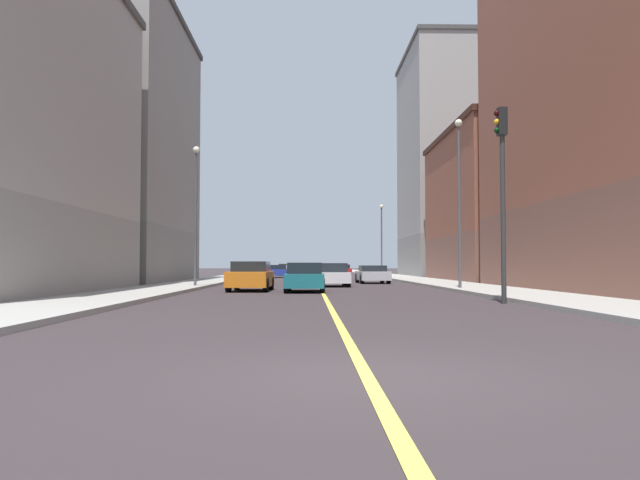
{
  "coord_description": "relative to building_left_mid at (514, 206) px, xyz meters",
  "views": [
    {
      "loc": [
        -0.66,
        -6.88,
        1.25
      ],
      "look_at": [
        0.46,
        48.98,
        3.51
      ],
      "focal_mm": 34.23,
      "sensor_mm": 36.0,
      "label": 1
    }
  ],
  "objects": [
    {
      "name": "ground_plane",
      "position": [
        -14.62,
        -37.83,
        -5.57
      ],
      "size": [
        400.0,
        400.0,
        0.0
      ],
      "primitive_type": "plane",
      "color": "#31292C",
      "rests_on": "ground"
    },
    {
      "name": "sidewalk_left",
      "position": [
        -6.84,
        11.17,
        -5.49
      ],
      "size": [
        3.54,
        168.0,
        0.15
      ],
      "primitive_type": "cube",
      "color": "#9E9B93",
      "rests_on": "ground"
    },
    {
      "name": "sidewalk_right",
      "position": [
        -22.39,
        11.17,
        -5.49
      ],
      "size": [
        3.54,
        168.0,
        0.15
      ],
      "primitive_type": "cube",
      "color": "#9E9B93",
      "rests_on": "ground"
    },
    {
      "name": "lane_center_stripe",
      "position": [
        -14.62,
        11.17,
        -5.56
      ],
      "size": [
        0.16,
        154.0,
        0.01
      ],
      "primitive_type": "cube",
      "color": "#E5D14C",
      "rests_on": "ground"
    },
    {
      "name": "building_left_mid",
      "position": [
        0.0,
        0.0,
        0.0
      ],
      "size": [
        10.45,
        15.94,
        11.12
      ],
      "color": "brown",
      "rests_on": "ground"
    },
    {
      "name": "building_left_far",
      "position": [
        0.0,
        17.22,
        6.07
      ],
      "size": [
        10.45,
        14.53,
        23.25
      ],
      "color": "gray",
      "rests_on": "ground"
    },
    {
      "name": "building_right_midblock",
      "position": [
        -29.24,
        -2.84,
        3.71
      ],
      "size": [
        10.45,
        16.61,
        18.54
      ],
      "color": "slate",
      "rests_on": "ground"
    },
    {
      "name": "traffic_light_left_near",
      "position": [
        -9.03,
        -25.35,
        -1.51
      ],
      "size": [
        0.4,
        0.32,
        6.31
      ],
      "color": "#2D2D2D",
      "rests_on": "ground"
    },
    {
      "name": "street_lamp_left_near",
      "position": [
        -8.01,
        -15.75,
        -0.59
      ],
      "size": [
        0.36,
        0.36,
        8.1
      ],
      "color": "#4C4C51",
      "rests_on": "ground"
    },
    {
      "name": "street_lamp_right_near",
      "position": [
        -21.22,
        -12.34,
        -0.96
      ],
      "size": [
        0.36,
        0.36,
        7.39
      ],
      "color": "#4C4C51",
      "rests_on": "ground"
    },
    {
      "name": "street_lamp_left_far",
      "position": [
        -8.01,
        15.03,
        -1.16
      ],
      "size": [
        0.36,
        0.36,
        7.02
      ],
      "color": "#4C4C51",
      "rests_on": "ground"
    },
    {
      "name": "car_white",
      "position": [
        -13.87,
        -9.82,
        -4.92
      ],
      "size": [
        1.95,
        3.98,
        1.33
      ],
      "color": "white",
      "rests_on": "ground"
    },
    {
      "name": "car_red",
      "position": [
        -11.32,
        24.99,
        -4.95
      ],
      "size": [
        1.97,
        4.08,
        1.26
      ],
      "color": "red",
      "rests_on": "ground"
    },
    {
      "name": "car_orange",
      "position": [
        -17.99,
        -15.59,
        -4.88
      ],
      "size": [
        2.03,
        4.28,
        1.4
      ],
      "color": "orange",
      "rests_on": "ground"
    },
    {
      "name": "car_silver",
      "position": [
        -10.94,
        -3.91,
        -4.98
      ],
      "size": [
        2.08,
        4.16,
        1.19
      ],
      "color": "silver",
      "rests_on": "ground"
    },
    {
      "name": "car_teal",
      "position": [
        -15.4,
        -16.67,
        -4.92
      ],
      "size": [
        1.85,
        4.15,
        1.34
      ],
      "color": "#196670",
      "rests_on": "ground"
    },
    {
      "name": "car_blue",
      "position": [
        -18.09,
        14.51,
        -4.96
      ],
      "size": [
        1.89,
        4.47,
        1.22
      ],
      "color": "#23389E",
      "rests_on": "ground"
    },
    {
      "name": "car_yellow",
      "position": [
        -17.73,
        25.29,
        -4.92
      ],
      "size": [
        2.04,
        4.43,
        1.34
      ],
      "color": "gold",
      "rests_on": "ground"
    }
  ]
}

